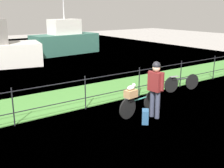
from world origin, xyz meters
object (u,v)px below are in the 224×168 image
(backpack_on_paving, at_px, (145,117))
(moored_boat_mid, at_px, (65,41))
(wooden_crate, at_px, (131,94))
(bicycle_parked, at_px, (181,83))
(bicycle_main, at_px, (139,104))
(cyclist_person, at_px, (156,85))
(terrier_dog, at_px, (132,87))

(backpack_on_paving, distance_m, moored_boat_mid, 13.42)
(wooden_crate, distance_m, moored_boat_mid, 12.89)
(wooden_crate, height_order, backpack_on_paving, wooden_crate)
(wooden_crate, distance_m, bicycle_parked, 3.55)
(backpack_on_paving, bearing_deg, bicycle_main, -165.71)
(cyclist_person, xyz_separation_m, moored_boat_mid, (3.36, 12.65, -0.07))
(wooden_crate, bearing_deg, bicycle_parked, 16.27)
(backpack_on_paving, bearing_deg, wooden_crate, -131.52)
(bicycle_main, height_order, moored_boat_mid, moored_boat_mid)
(terrier_dog, xyz_separation_m, cyclist_person, (0.58, -0.39, 0.07))
(backpack_on_paving, bearing_deg, cyclist_person, 150.16)
(bicycle_main, bearing_deg, backpack_on_paving, -117.12)
(wooden_crate, height_order, moored_boat_mid, moored_boat_mid)
(terrier_dog, distance_m, backpack_on_paving, 0.93)
(wooden_crate, relative_size, backpack_on_paving, 0.89)
(backpack_on_paving, relative_size, bicycle_parked, 0.25)
(cyclist_person, bearing_deg, wooden_crate, 147.43)
(bicycle_main, relative_size, backpack_on_paving, 4.20)
(wooden_crate, xyz_separation_m, bicycle_parked, (3.39, 0.99, -0.41))
(wooden_crate, distance_m, backpack_on_paving, 0.79)
(terrier_dog, bearing_deg, bicycle_main, 6.49)
(bicycle_main, distance_m, bicycle_parked, 3.15)
(cyclist_person, distance_m, moored_boat_mid, 13.08)
(moored_boat_mid, bearing_deg, bicycle_main, -106.32)
(bicycle_main, xyz_separation_m, cyclist_person, (0.22, -0.43, 0.67))
(bicycle_parked, bearing_deg, moored_boat_mid, 87.09)
(terrier_dog, xyz_separation_m, backpack_on_paving, (0.05, -0.57, -0.73))
(bicycle_main, height_order, cyclist_person, cyclist_person)
(terrier_dog, distance_m, moored_boat_mid, 12.87)
(bicycle_parked, bearing_deg, wooden_crate, -163.73)
(cyclist_person, bearing_deg, terrier_dog, 146.14)
(terrier_dog, bearing_deg, wooden_crate, -173.51)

